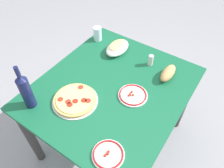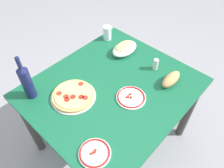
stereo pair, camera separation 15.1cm
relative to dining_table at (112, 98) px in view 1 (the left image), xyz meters
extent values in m
plane|color=gray|center=(0.00, 0.00, -0.63)|extent=(8.00, 8.00, 0.00)
cube|color=#145938|center=(0.00, 0.00, 0.11)|extent=(1.12, 0.98, 0.03)
cylinder|color=#33302D|center=(0.50, -0.43, -0.26)|extent=(0.07, 0.07, 0.72)
cylinder|color=#33302D|center=(-0.50, 0.43, -0.26)|extent=(0.07, 0.07, 0.72)
cylinder|color=#33302D|center=(0.50, 0.43, -0.26)|extent=(0.07, 0.07, 0.72)
cylinder|color=#B7B7BC|center=(-0.24, 0.13, 0.13)|extent=(0.30, 0.30, 0.01)
cylinder|color=tan|center=(-0.24, 0.13, 0.14)|extent=(0.28, 0.28, 0.02)
cylinder|color=#EACC75|center=(-0.24, 0.13, 0.16)|extent=(0.25, 0.25, 0.01)
cylinder|color=#B22D1E|center=(-0.30, 0.20, 0.16)|extent=(0.04, 0.04, 0.00)
cylinder|color=maroon|center=(-0.22, 0.07, 0.16)|extent=(0.04, 0.04, 0.00)
cylinder|color=maroon|center=(-0.26, 0.11, 0.16)|extent=(0.04, 0.04, 0.00)
cylinder|color=#B22D1E|center=(-0.21, 0.04, 0.16)|extent=(0.04, 0.04, 0.00)
cylinder|color=#B22D1E|center=(-0.15, 0.16, 0.16)|extent=(0.04, 0.04, 0.00)
cylinder|color=maroon|center=(-0.30, 0.12, 0.16)|extent=(0.04, 0.04, 0.00)
cylinder|color=#B22D1E|center=(-0.29, 0.15, 0.16)|extent=(0.04, 0.04, 0.00)
ellipsoid|color=white|center=(0.35, 0.19, 0.16)|extent=(0.24, 0.15, 0.07)
ellipsoid|color=#AD2819|center=(0.35, 0.19, 0.18)|extent=(0.20, 0.12, 0.03)
ellipsoid|color=#EACC75|center=(0.35, 0.19, 0.19)|extent=(0.17, 0.10, 0.02)
cylinder|color=#141942|center=(-0.42, 0.35, 0.24)|extent=(0.07, 0.07, 0.23)
cone|color=#141942|center=(-0.42, 0.35, 0.38)|extent=(0.07, 0.07, 0.03)
cylinder|color=#141942|center=(-0.42, 0.35, 0.43)|extent=(0.03, 0.03, 0.07)
cylinder|color=silver|center=(0.39, 0.42, 0.19)|extent=(0.07, 0.07, 0.12)
cylinder|color=white|center=(-0.43, -0.27, 0.13)|extent=(0.18, 0.18, 0.01)
torus|color=red|center=(-0.43, -0.27, 0.14)|extent=(0.17, 0.17, 0.01)
cube|color=#AD2819|center=(-0.44, -0.26, 0.14)|extent=(0.01, 0.01, 0.01)
cube|color=#AD2819|center=(-0.41, -0.26, 0.14)|extent=(0.01, 0.01, 0.01)
cube|color=#AD2819|center=(-0.43, -0.26, 0.14)|extent=(0.01, 0.01, 0.01)
cylinder|color=white|center=(0.01, -0.16, 0.13)|extent=(0.20, 0.20, 0.01)
torus|color=red|center=(0.01, -0.16, 0.14)|extent=(0.19, 0.19, 0.01)
cube|color=#AD2819|center=(0.00, -0.15, 0.14)|extent=(0.01, 0.01, 0.01)
cube|color=#AD2819|center=(-0.01, -0.15, 0.14)|extent=(0.01, 0.01, 0.01)
cube|color=#AD2819|center=(0.01, -0.17, 0.14)|extent=(0.01, 0.01, 0.01)
cube|color=#AD2819|center=(0.03, -0.14, 0.14)|extent=(0.01, 0.01, 0.01)
ellipsoid|color=tan|center=(0.31, -0.28, 0.16)|extent=(0.19, 0.08, 0.07)
cylinder|color=silver|center=(0.36, -0.11, 0.17)|extent=(0.04, 0.04, 0.07)
cylinder|color=#B7B7BC|center=(0.36, -0.11, 0.21)|extent=(0.04, 0.04, 0.01)
camera|label=1|loc=(-0.84, -0.58, 1.27)|focal=34.94mm
camera|label=2|loc=(-0.75, -0.69, 1.27)|focal=34.94mm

